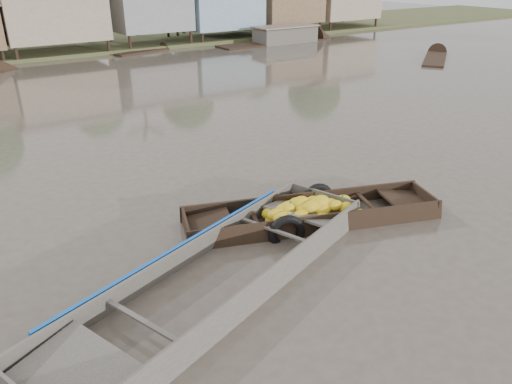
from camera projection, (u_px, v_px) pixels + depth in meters
ground at (269, 248)px, 11.26m from camera, size 120.00×120.00×0.00m
riverbank at (49, 5)px, 35.59m from camera, size 120.00×12.47×10.22m
banana_boat at (308, 214)px, 12.34m from camera, size 6.54×3.51×0.92m
viewer_boat at (220, 280)px, 10.00m from camera, size 8.60×4.86×0.67m
distant_boats at (228, 48)px, 35.99m from camera, size 45.32×16.63×1.38m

